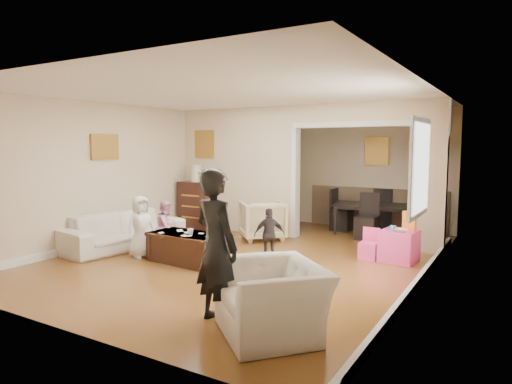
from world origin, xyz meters
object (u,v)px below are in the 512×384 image
Objects in this scene: cyan_cup at (392,228)px; adult_person at (216,246)px; armchair_back at (262,220)px; armchair_front at (272,299)px; dresser at (197,205)px; dining_table at (376,219)px; child_kneel_a at (141,227)px; child_kneel_b at (167,227)px; sofa at (124,231)px; play_table at (399,246)px; coffee_cup at (190,232)px; table_lamp at (196,173)px; child_toddler at (269,234)px; coffee_table at (188,248)px.

adult_person is (-0.95, -3.39, 0.26)m from cyan_cup.
armchair_front is at bearing 78.25° from armchair_back.
dining_table is at bearing 22.24° from dresser.
child_kneel_b is at bearing -3.70° from child_kneel_a.
sofa is 4.16× the size of play_table.
child_kneel_b is at bearing 156.37° from coffee_cup.
armchair_back is 0.80× the size of dresser.
dresser is at bearing 126.26° from coffee_cup.
table_lamp reaches higher than dresser.
coffee_cup reaches higher than play_table.
cyan_cup is 0.09× the size of child_kneel_b.
child_toddler is (-0.74, 2.46, -0.38)m from adult_person.
child_kneel_a is (-0.95, -0.10, 0.00)m from coffee_cup.
coffee_table is (1.64, -2.32, -0.99)m from table_lamp.
sofa is 1.76× the size of coffee_table.
child_kneel_a is 0.48m from child_kneel_b.
armchair_front is 13.21× the size of cyan_cup.
adult_person is at bearing 71.41° from child_toddler.
child_kneel_a is at bearing -9.92° from child_toddler.
sofa is at bearing -161.07° from cyan_cup.
adult_person is (1.64, -3.81, 0.42)m from armchair_back.
child_toddler reaches higher than coffee_cup.
child_kneel_a is at bearing -173.99° from coffee_cup.
table_lamp is (0.00, 0.00, 0.70)m from dresser.
play_table is 3.82m from child_kneel_b.
armchair_front reaches higher than sofa.
child_kneel_b is at bearing -170.70° from armchair_front.
sofa is 1.35× the size of adult_person.
child_toddler is (2.69, -1.57, -0.10)m from dresser.
child_kneel_a is 1.13× the size of child_kneel_b.
child_toddler reaches higher than armchair_back.
adult_person is (1.69, -1.66, 0.29)m from coffee_cup.
armchair_back is (1.74, 1.91, 0.06)m from sofa.
armchair_back reaches higher than coffee_table.
dining_table is 5.50m from adult_person.
child_kneel_b reaches higher than coffee_table.
dining_table is 3.14m from child_toddler.
sofa is 2.62× the size of armchair_back.
armchair_front is at bearing -96.99° from play_table.
dining_table is at bearing -141.03° from child_toddler.
play_table is (2.70, -0.37, -0.13)m from armchair_back.
armchair_back reaches higher than sofa.
dresser is at bearing -32.53° from adult_person.
armchair_front is 5.71m from dresser.
armchair_front is at bearing -95.40° from cyan_cup.
child_kneel_b is (-3.12, 1.98, 0.11)m from armchair_front.
armchair_front is at bearing -137.68° from child_kneel_b.
coffee_cup is 2.39m from adult_person.
dresser reaches higher than child_toddler.
child_kneel_a is (-1.00, -2.25, 0.13)m from armchair_back.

